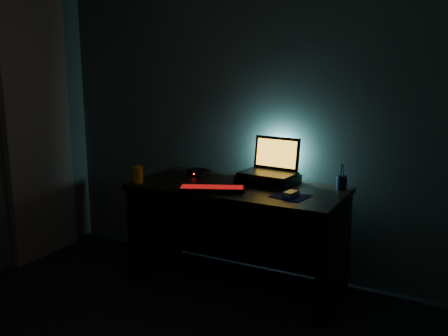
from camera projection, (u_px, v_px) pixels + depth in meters
name	position (u px, v px, depth m)	size (l,w,h in m)	color
room	(63.00, 152.00, 2.01)	(3.50, 4.00, 2.50)	black
desk	(241.00, 218.00, 3.62)	(1.50, 0.70, 0.75)	black
curtain	(37.00, 119.00, 4.03)	(0.06, 0.65, 2.30)	#ACA18A
riser	(268.00, 179.00, 3.60)	(0.40, 0.30, 0.06)	black
laptop	(271.00, 165.00, 3.62)	(0.40, 0.32, 0.26)	black
keyboard	(212.00, 189.00, 3.38)	(0.46, 0.31, 0.03)	black
mousepad	(291.00, 196.00, 3.23)	(0.22, 0.20, 0.00)	#0B0F53
mouse	(291.00, 194.00, 3.23)	(0.06, 0.10, 0.03)	gray
pen_cup	(342.00, 183.00, 3.40)	(0.07, 0.07, 0.10)	black
juice_glass	(138.00, 174.00, 3.60)	(0.07, 0.07, 0.12)	orange
router	(199.00, 173.00, 3.82)	(0.16, 0.14, 0.05)	black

